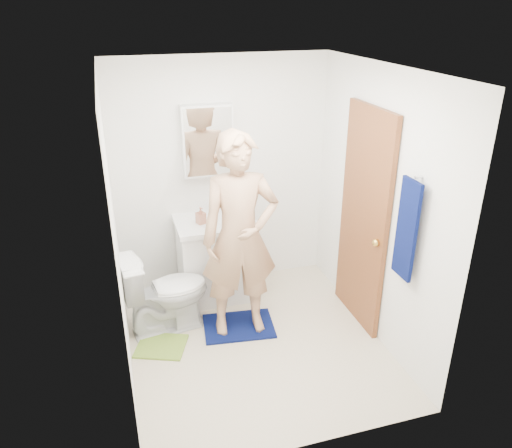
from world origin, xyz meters
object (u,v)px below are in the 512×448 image
at_px(vanity_cabinet, 217,260).
at_px(toothbrush_cup, 243,210).
at_px(medicine_cabinet, 208,141).
at_px(toilet, 165,292).
at_px(towel, 407,230).
at_px(man, 240,237).
at_px(soap_dispenser, 201,216).

distance_m(vanity_cabinet, toothbrush_cup, 0.58).
relative_size(medicine_cabinet, toilet, 0.88).
bearing_deg(towel, toothbrush_cup, 119.65).
distance_m(toilet, toothbrush_cup, 1.14).
relative_size(towel, man, 0.43).
bearing_deg(toothbrush_cup, man, -106.86).
bearing_deg(towel, soap_dispenser, 132.72).
height_order(towel, toothbrush_cup, towel).
xyz_separation_m(vanity_cabinet, toothbrush_cup, (0.30, 0.06, 0.50)).
distance_m(toilet, soap_dispenser, 0.80).
distance_m(medicine_cabinet, man, 1.10).
distance_m(vanity_cabinet, soap_dispenser, 0.56).
relative_size(towel, soap_dispenser, 4.60).
bearing_deg(toilet, vanity_cabinet, -60.17).
relative_size(medicine_cabinet, man, 0.37).
relative_size(medicine_cabinet, towel, 0.87).
height_order(vanity_cabinet, medicine_cabinet, medicine_cabinet).
height_order(vanity_cabinet, soap_dispenser, soap_dispenser).
distance_m(medicine_cabinet, soap_dispenser, 0.73).
bearing_deg(man, vanity_cabinet, 100.79).
bearing_deg(soap_dispenser, toilet, -136.59).
bearing_deg(man, toilet, 166.32).
height_order(medicine_cabinet, towel, medicine_cabinet).
bearing_deg(medicine_cabinet, toilet, -130.50).
height_order(vanity_cabinet, man, man).
distance_m(soap_dispenser, toothbrush_cup, 0.46).
xyz_separation_m(vanity_cabinet, towel, (1.18, -1.48, 0.85)).
bearing_deg(toothbrush_cup, towel, -60.35).
xyz_separation_m(toilet, soap_dispenser, (0.43, 0.41, 0.54)).
relative_size(vanity_cabinet, soap_dispenser, 4.60).
distance_m(towel, toilet, 2.21).
relative_size(towel, toilet, 1.01).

